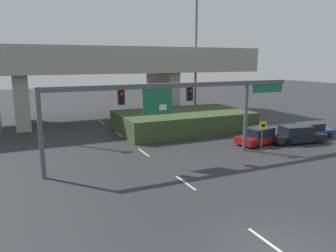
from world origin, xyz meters
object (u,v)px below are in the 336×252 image
object	(u,v)px
signal_gantry	(175,97)
parked_sedan_near_right	(259,136)
parked_sedan_far_right	(309,131)
speed_limit_sign	(262,133)
parked_sedan_mid_right	(296,135)
highway_light_pole_near	(196,41)

from	to	relation	value
signal_gantry	parked_sedan_near_right	distance (m)	9.48
parked_sedan_far_right	signal_gantry	bearing A→B (deg)	-173.77
parked_sedan_near_right	speed_limit_sign	bearing A→B (deg)	-136.88
parked_sedan_mid_right	speed_limit_sign	bearing A→B (deg)	-153.70
parked_sedan_near_right	parked_sedan_mid_right	world-z (taller)	parked_sedan_mid_right
signal_gantry	speed_limit_sign	world-z (taller)	signal_gantry
signal_gantry	parked_sedan_far_right	distance (m)	14.79
parked_sedan_far_right	highway_light_pole_near	bearing A→B (deg)	110.00
speed_limit_sign	parked_sedan_mid_right	size ratio (longest dim) A/B	0.51
highway_light_pole_near	parked_sedan_far_right	xyz separation A→B (m)	(4.45, -13.50, -8.51)
parked_sedan_mid_right	parked_sedan_far_right	world-z (taller)	parked_sedan_mid_right
highway_light_pole_near	parked_sedan_mid_right	world-z (taller)	highway_light_pole_near
parked_sedan_near_right	highway_light_pole_near	bearing A→B (deg)	74.81
highway_light_pole_near	parked_sedan_near_right	distance (m)	15.91
highway_light_pole_near	parked_sedan_mid_right	size ratio (longest dim) A/B	3.52
highway_light_pole_near	parked_sedan_mid_right	distance (m)	16.83
parked_sedan_far_right	parked_sedan_mid_right	bearing A→B (deg)	-158.09
highway_light_pole_near	parked_sedan_far_right	world-z (taller)	highway_light_pole_near
highway_light_pole_near	parked_sedan_mid_right	xyz separation A→B (m)	(1.94, -14.42, -8.47)
signal_gantry	parked_sedan_far_right	bearing A→B (deg)	4.47
speed_limit_sign	parked_sedan_mid_right	world-z (taller)	speed_limit_sign
signal_gantry	parked_sedan_near_right	size ratio (longest dim) A/B	4.06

